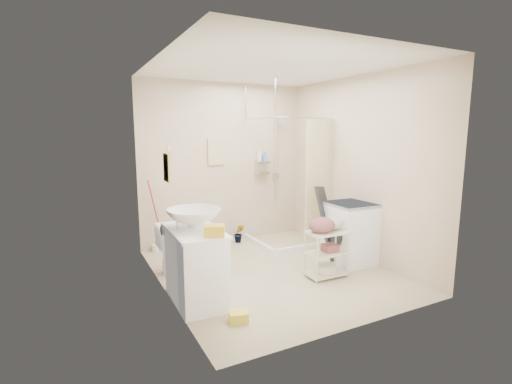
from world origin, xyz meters
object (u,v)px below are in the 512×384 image
Objects in this scene: toilet at (182,247)px; laundry_rack at (327,249)px; vanity at (195,265)px; washing_machine at (350,233)px.

toilet is 1.87m from laundry_rack.
washing_machine is at bearing 5.69° from vanity.
vanity reaches higher than toilet.
vanity is at bearing 172.34° from toilet.
laundry_rack is at bearing -154.42° from washing_machine.
toilet is at bearing 83.78° from vanity.
toilet is at bearing 148.49° from laundry_rack.
washing_machine reaches higher than vanity.
washing_machine reaches higher than toilet.
laundry_rack is (1.69, -0.09, -0.04)m from vanity.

